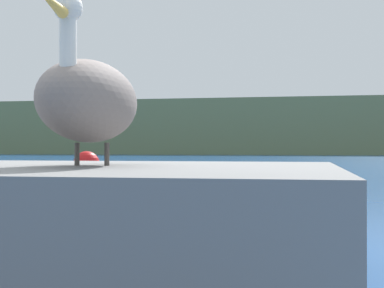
% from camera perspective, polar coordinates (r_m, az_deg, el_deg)
% --- Properties ---
extents(ground_plane, '(260.00, 260.00, 0.00)m').
position_cam_1_polar(ground_plane, '(3.95, -12.43, -12.67)').
color(ground_plane, '#194C93').
extents(hillside_backdrop, '(140.00, 13.05, 6.21)m').
position_cam_1_polar(hillside_backdrop, '(66.30, 9.63, 1.64)').
color(hillside_backdrop, '#6B7A51').
rests_on(hillside_backdrop, ground).
extents(pier_dock, '(2.82, 2.29, 0.74)m').
position_cam_1_polar(pier_dock, '(3.31, -10.49, -8.61)').
color(pier_dock, gray).
rests_on(pier_dock, ground).
extents(pelican, '(0.59, 1.34, 0.90)m').
position_cam_1_polar(pelican, '(3.27, -10.54, 4.47)').
color(pelican, slate).
rests_on(pelican, pier_dock).
extents(mooring_buoy, '(0.74, 0.74, 0.74)m').
position_cam_1_polar(mooring_buoy, '(15.50, -10.76, -2.08)').
color(mooring_buoy, red).
rests_on(mooring_buoy, ground).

